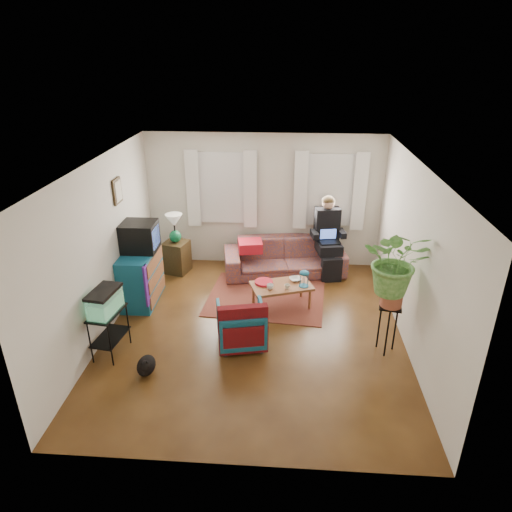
# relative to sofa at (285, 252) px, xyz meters

# --- Properties ---
(floor) EXTENTS (4.50, 5.00, 0.01)m
(floor) POSITION_rel_sofa_xyz_m (-0.43, -2.05, -0.45)
(floor) COLOR #4F2B14
(floor) RESTS_ON ground
(ceiling) EXTENTS (4.50, 5.00, 0.01)m
(ceiling) POSITION_rel_sofa_xyz_m (-0.43, -2.05, 2.15)
(ceiling) COLOR white
(ceiling) RESTS_ON wall_back
(wall_back) EXTENTS (4.50, 0.01, 2.60)m
(wall_back) POSITION_rel_sofa_xyz_m (-0.43, 0.45, 0.85)
(wall_back) COLOR silver
(wall_back) RESTS_ON floor
(wall_front) EXTENTS (4.50, 0.01, 2.60)m
(wall_front) POSITION_rel_sofa_xyz_m (-0.43, -4.55, 0.85)
(wall_front) COLOR silver
(wall_front) RESTS_ON floor
(wall_left) EXTENTS (0.01, 5.00, 2.60)m
(wall_left) POSITION_rel_sofa_xyz_m (-2.68, -2.05, 0.85)
(wall_left) COLOR silver
(wall_left) RESTS_ON floor
(wall_right) EXTENTS (0.01, 5.00, 2.60)m
(wall_right) POSITION_rel_sofa_xyz_m (1.82, -2.05, 0.85)
(wall_right) COLOR silver
(wall_right) RESTS_ON floor
(window_left) EXTENTS (1.08, 0.04, 1.38)m
(window_left) POSITION_rel_sofa_xyz_m (-1.23, 0.43, 1.10)
(window_left) COLOR white
(window_left) RESTS_ON wall_back
(window_right) EXTENTS (1.08, 0.04, 1.38)m
(window_right) POSITION_rel_sofa_xyz_m (0.82, 0.43, 1.10)
(window_right) COLOR white
(window_right) RESTS_ON wall_back
(curtains_left) EXTENTS (1.36, 0.06, 1.50)m
(curtains_left) POSITION_rel_sofa_xyz_m (-1.23, 0.35, 1.10)
(curtains_left) COLOR white
(curtains_left) RESTS_ON wall_back
(curtains_right) EXTENTS (1.36, 0.06, 1.50)m
(curtains_right) POSITION_rel_sofa_xyz_m (0.82, 0.35, 1.10)
(curtains_right) COLOR white
(curtains_right) RESTS_ON wall_back
(picture_frame) EXTENTS (0.04, 0.32, 0.40)m
(picture_frame) POSITION_rel_sofa_xyz_m (-2.65, -1.20, 1.50)
(picture_frame) COLOR #3D2616
(picture_frame) RESTS_ON wall_left
(area_rug) EXTENTS (2.14, 1.78, 0.01)m
(area_rug) POSITION_rel_sofa_xyz_m (-0.30, -1.00, -0.44)
(area_rug) COLOR brown
(area_rug) RESTS_ON floor
(sofa) EXTENTS (2.40, 1.28, 0.89)m
(sofa) POSITION_rel_sofa_xyz_m (0.00, 0.00, 0.00)
(sofa) COLOR brown
(sofa) RESTS_ON floor
(seated_person) EXTENTS (0.68, 0.79, 1.36)m
(seated_person) POSITION_rel_sofa_xyz_m (0.81, 0.14, 0.23)
(seated_person) COLOR black
(seated_person) RESTS_ON sofa
(side_table) EXTENTS (0.52, 0.52, 0.62)m
(side_table) POSITION_rel_sofa_xyz_m (-2.08, -0.09, -0.14)
(side_table) COLOR #3E2B17
(side_table) RESTS_ON floor
(table_lamp) EXTENTS (0.39, 0.39, 0.57)m
(table_lamp) POSITION_rel_sofa_xyz_m (-2.08, -0.09, 0.44)
(table_lamp) COLOR white
(table_lamp) RESTS_ON side_table
(dresser) EXTENTS (0.51, 1.02, 0.91)m
(dresser) POSITION_rel_sofa_xyz_m (-2.42, -1.24, 0.01)
(dresser) COLOR #12526E
(dresser) RESTS_ON floor
(crt_tv) EXTENTS (0.56, 0.51, 0.49)m
(crt_tv) POSITION_rel_sofa_xyz_m (-2.40, -1.14, 0.71)
(crt_tv) COLOR black
(crt_tv) RESTS_ON dresser
(aquarium_stand) EXTENTS (0.42, 0.65, 0.68)m
(aquarium_stand) POSITION_rel_sofa_xyz_m (-2.43, -2.74, -0.11)
(aquarium_stand) COLOR black
(aquarium_stand) RESTS_ON floor
(aquarium) EXTENTS (0.38, 0.59, 0.36)m
(aquarium) POSITION_rel_sofa_xyz_m (-2.43, -2.74, 0.41)
(aquarium) COLOR #7FD899
(aquarium) RESTS_ON aquarium_stand
(black_cat) EXTENTS (0.32, 0.41, 0.31)m
(black_cat) POSITION_rel_sofa_xyz_m (-1.80, -3.15, -0.29)
(black_cat) COLOR black
(black_cat) RESTS_ON floor
(armchair) EXTENTS (0.79, 0.76, 0.69)m
(armchair) POSITION_rel_sofa_xyz_m (-0.60, -2.37, -0.10)
(armchair) COLOR #116268
(armchair) RESTS_ON floor
(serape_throw) EXTENTS (0.71, 0.30, 0.57)m
(serape_throw) POSITION_rel_sofa_xyz_m (-0.54, -2.63, 0.04)
(serape_throw) COLOR #9E0A0A
(serape_throw) RESTS_ON armchair
(coffee_table) EXTENTS (1.11, 0.83, 0.41)m
(coffee_table) POSITION_rel_sofa_xyz_m (-0.03, -1.27, -0.24)
(coffee_table) COLOR brown
(coffee_table) RESTS_ON floor
(cup_a) EXTENTS (0.14, 0.14, 0.09)m
(cup_a) POSITION_rel_sofa_xyz_m (-0.22, -1.43, 0.01)
(cup_a) COLOR white
(cup_a) RESTS_ON coffee_table
(cup_b) EXTENTS (0.11, 0.11, 0.08)m
(cup_b) POSITION_rel_sofa_xyz_m (0.06, -1.41, 0.01)
(cup_b) COLOR beige
(cup_b) RESTS_ON coffee_table
(bowl) EXTENTS (0.25, 0.25, 0.05)m
(bowl) POSITION_rel_sofa_xyz_m (0.20, -1.10, -0.01)
(bowl) COLOR white
(bowl) RESTS_ON coffee_table
(snack_tray) EXTENTS (0.39, 0.39, 0.04)m
(snack_tray) POSITION_rel_sofa_xyz_m (-0.33, -1.23, -0.02)
(snack_tray) COLOR #B21414
(snack_tray) RESTS_ON coffee_table
(birdcage) EXTENTS (0.21, 0.21, 0.29)m
(birdcage) POSITION_rel_sofa_xyz_m (0.34, -1.29, 0.11)
(birdcage) COLOR #115B6B
(birdcage) RESTS_ON coffee_table
(plant_stand) EXTENTS (0.38, 0.38, 0.76)m
(plant_stand) POSITION_rel_sofa_xyz_m (1.49, -2.42, -0.07)
(plant_stand) COLOR black
(plant_stand) RESTS_ON floor
(potted_plant) EXTENTS (1.00, 0.91, 0.97)m
(potted_plant) POSITION_rel_sofa_xyz_m (1.49, -2.42, 0.84)
(potted_plant) COLOR #599947
(potted_plant) RESTS_ON plant_stand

